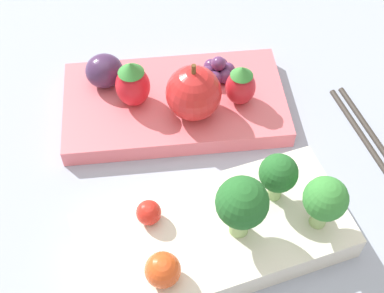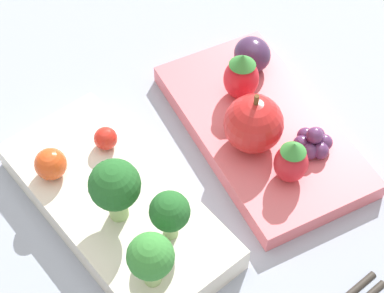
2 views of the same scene
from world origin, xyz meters
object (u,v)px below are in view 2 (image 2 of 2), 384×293
Objects in this scene: cherry_tomato_1 at (51,164)px; strawberry_1 at (241,76)px; broccoli_floret_1 at (151,258)px; bento_box_fruit at (259,127)px; broccoli_floret_0 at (115,187)px; cherry_tomato_0 at (106,138)px; apple at (254,124)px; plum at (252,54)px; broccoli_floret_2 at (170,213)px; grape_cluster at (313,142)px; strawberry_0 at (291,161)px; bento_box_savoury at (117,206)px.

strawberry_1 reaches higher than cherry_tomato_1.
broccoli_floret_1 is 1.96× the size of cherry_tomato_1.
broccoli_floret_0 is (-0.02, 0.16, 0.06)m from bento_box_fruit.
cherry_tomato_0 is 0.75× the size of cherry_tomato_1.
apple is at bearing -88.37° from broccoli_floret_0.
broccoli_floret_0 is at bearing 112.39° from plum.
broccoli_floret_0 is 0.08m from cherry_tomato_1.
plum is at bearing -30.34° from bento_box_fruit.
strawberry_1 reaches higher than plum.
cherry_tomato_1 is (0.10, 0.05, -0.02)m from broccoli_floret_2.
plum is (0.01, -0.17, -0.00)m from cherry_tomato_0.
broccoli_floret_2 is 1.37× the size of grape_cluster.
apple is 1.37× the size of strawberry_0.
strawberry_0 reaches higher than cherry_tomato_0.
cherry_tomato_1 is 0.17m from apple.
cherry_tomato_1 is 0.44× the size of apple.
plum is at bearing -54.62° from broccoli_floret_1.
broccoli_floret_2 is 0.17m from strawberry_1.
cherry_tomato_1 is 0.73× the size of plum.
broccoli_floret_1 is 1.05× the size of strawberry_1.
strawberry_0 is (-0.00, -0.12, -0.02)m from broccoli_floret_2.
cherry_tomato_1 is at bearing 93.60° from plum.
bento_box_fruit is at bearing 149.66° from plum.
strawberry_0 reaches higher than cherry_tomato_1.
strawberry_1 is at bearing -92.90° from cherry_tomato_1.
cherry_tomato_0 is 0.14m from strawberry_1.
broccoli_floret_1 is at bearing -172.22° from cherry_tomato_1.
broccoli_floret_0 reaches higher than bento_box_savoury.
cherry_tomato_0 is at bearing -0.90° from broccoli_floret_2.
cherry_tomato_0 is (0.10, -0.00, -0.02)m from broccoli_floret_2.
grape_cluster is at bearing -171.20° from strawberry_1.
bento_box_savoury is 6.10× the size of plum.
bento_box_savoury is 0.13m from apple.
broccoli_floret_0 is 1.66× the size of plum.
cherry_tomato_0 is 0.05m from cherry_tomato_1.
broccoli_floret_2 is at bearing 87.57° from strawberry_0.
plum is (0.06, -0.19, 0.02)m from bento_box_savoury.
bento_box_fruit is at bearing -54.09° from apple.
cherry_tomato_1 is at bearing 91.07° from cherry_tomato_0.
plum is at bearing -8.98° from grape_cluster.
apple is (-0.02, 0.02, 0.04)m from bento_box_fruit.
broccoli_floret_1 is 0.21m from strawberry_1.
broccoli_floret_2 is (-0.06, 0.13, 0.05)m from bento_box_fruit.
bento_box_fruit is at bearing -88.49° from bento_box_savoury.
broccoli_floret_2 is 0.12m from strawberry_0.
broccoli_floret_2 reaches higher than strawberry_1.
cherry_tomato_1 is 0.22m from grape_cluster.
strawberry_1 is at bearing -55.73° from broccoli_floret_2.
bento_box_fruit is 4.54× the size of strawberry_1.
bento_box_savoury is 0.16m from strawberry_1.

